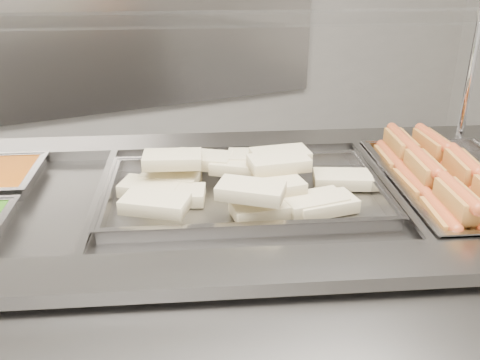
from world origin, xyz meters
name	(u,v)px	position (x,y,z in m)	size (l,w,h in m)	color
back_panel	(88,15)	(0.00, 2.45, 1.20)	(3.00, 0.04, 1.20)	#A59F9A
steam_counter	(223,330)	(-0.02, 0.37, 0.49)	(2.25, 1.54, 0.99)	slate
tray_rail	(236,345)	(-0.20, -0.15, 0.93)	(1.95, 1.01, 0.06)	gray
sneeze_guard	(214,27)	(0.06, 0.60, 1.39)	(1.81, 0.90, 0.48)	silver
pan_hotdogs	(457,194)	(0.63, 0.15, 0.94)	(0.55, 0.69, 0.11)	gray
pan_wraps	(244,197)	(0.05, 0.35, 0.96)	(0.85, 0.66, 0.08)	gray
hotdogs_in_buns	(451,180)	(0.60, 0.15, 0.99)	(0.43, 0.64, 0.13)	#9E5621
tortilla_wraps	(243,180)	(0.05, 0.36, 1.00)	(0.75, 0.48, 0.11)	#C6B884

